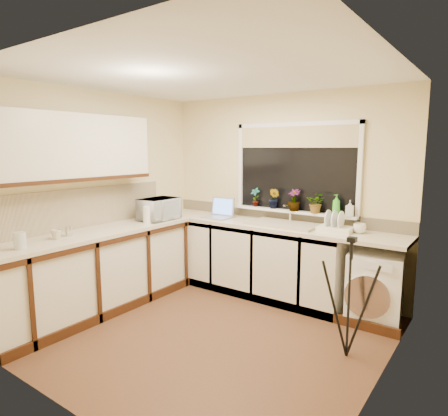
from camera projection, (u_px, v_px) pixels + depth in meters
floor at (207, 331)px, 3.90m from camera, size 3.20×3.20×0.00m
ceiling at (206, 74)px, 3.53m from camera, size 3.20×3.20×0.00m
wall_back at (280, 194)px, 4.92m from camera, size 3.20×0.00×3.20m
wall_front at (61, 239)px, 2.51m from camera, size 3.20×0.00×3.20m
wall_left at (100, 197)px, 4.63m from camera, size 0.00×3.00×3.00m
wall_right at (384, 229)px, 2.79m from camera, size 0.00×3.00×3.00m
base_cabinet_back at (245, 257)px, 4.99m from camera, size 2.55×0.60×0.86m
base_cabinet_left at (98, 273)px, 4.34m from camera, size 0.54×2.40×0.86m
worktop_back at (268, 225)px, 4.73m from camera, size 3.20×0.60×0.04m
worktop_left at (96, 233)px, 4.27m from camera, size 0.60×2.40×0.04m
upper_cabinet at (71, 148)px, 4.09m from camera, size 0.28×1.90×0.70m
splashback_left at (78, 209)px, 4.40m from camera, size 0.02×2.40×0.45m
splashback_back at (280, 214)px, 4.95m from camera, size 3.20×0.02×0.14m
window_glass at (295, 169)px, 4.74m from camera, size 1.50×0.02×1.00m
window_blind at (295, 137)px, 4.67m from camera, size 1.50×0.02×0.25m
windowsill at (292, 211)px, 4.78m from camera, size 1.60×0.14×0.03m
sink at (283, 224)px, 4.61m from camera, size 0.82×0.46×0.03m
faucet at (290, 213)px, 4.74m from camera, size 0.03×0.03×0.24m
washing_machine at (375, 287)px, 4.07m from camera, size 0.59×0.58×0.74m
laptop at (220, 212)px, 5.11m from camera, size 0.34×0.29×0.26m
kettle at (149, 215)px, 4.77m from camera, size 0.15×0.15×0.19m
dish_rack at (336, 229)px, 4.26m from camera, size 0.37×0.28×0.05m
tripod at (349, 298)px, 3.36m from camera, size 0.61×0.61×1.06m
glass_jug at (20, 241)px, 3.51m from camera, size 0.11×0.11×0.15m
steel_jar at (69, 231)px, 4.04m from camera, size 0.07×0.07×0.10m
microwave at (159, 209)px, 4.94m from camera, size 0.35×0.50×0.27m
plant_a at (255, 197)px, 5.05m from camera, size 0.13×0.10×0.24m
plant_b at (274, 199)px, 4.87m from camera, size 0.17×0.15×0.25m
plant_c at (294, 200)px, 4.70m from camera, size 0.15×0.15×0.26m
plant_d at (316, 203)px, 4.54m from camera, size 0.23×0.20×0.24m
soap_bottle_green at (336, 205)px, 4.41m from camera, size 0.11×0.12×0.23m
soap_bottle_clear at (350, 208)px, 4.32m from camera, size 0.09×0.09×0.18m
cup_back at (360, 228)px, 4.17m from camera, size 0.16×0.16×0.10m
cup_left at (56, 234)px, 3.91m from camera, size 0.12×0.12×0.09m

